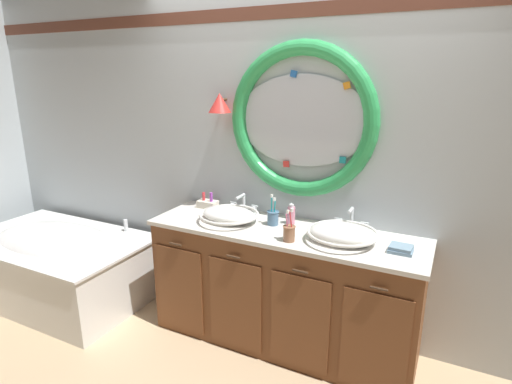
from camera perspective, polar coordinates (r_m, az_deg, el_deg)
ground_plane at (r=3.10m, az=1.02°, el=-22.36°), size 14.00×14.00×0.00m
back_wall_assembly at (r=3.02m, az=5.95°, el=4.71°), size 6.40×0.26×2.60m
vanity_counter at (r=3.05m, az=3.66°, el=-12.95°), size 1.92×0.59×0.89m
bathtub at (r=4.07m, az=-25.69°, el=-8.58°), size 1.60×0.96×0.66m
sink_basin_left at (r=2.99m, az=-3.75°, el=-3.11°), size 0.44×0.44×0.11m
sink_basin_right at (r=2.70m, az=11.87°, el=-5.57°), size 0.46×0.46×0.12m
faucet_set_left at (r=3.17m, az=-1.78°, el=-1.80°), size 0.24×0.14×0.15m
faucet_set_right at (r=2.90m, az=13.01°, el=-3.99°), size 0.23×0.12×0.17m
toothbrush_holder_left at (r=2.93m, az=2.35°, el=-3.48°), size 0.09×0.09×0.22m
toothbrush_holder_right at (r=2.65m, az=4.60°, el=-5.60°), size 0.08×0.08×0.22m
soap_dispenser at (r=2.95m, az=4.90°, el=-3.14°), size 0.05×0.06×0.16m
folded_hand_towel at (r=2.65m, az=19.39°, el=-7.43°), size 0.14×0.12×0.04m
toiletry_basket at (r=3.32m, az=-6.70°, el=-1.60°), size 0.16×0.10×0.13m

